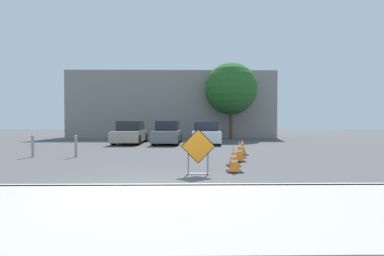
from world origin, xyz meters
name	(u,v)px	position (x,y,z in m)	size (l,w,h in m)	color
ground_plane	(173,147)	(0.00, 10.00, 0.00)	(96.00, 96.00, 0.00)	#4C4C4F
sidewalk_strip	(130,212)	(0.00, -1.46, 0.07)	(30.93, 2.92, 0.14)	#ADAAA3
curb_lip	(146,188)	(0.00, 0.00, 0.07)	(30.93, 0.20, 0.14)	#ADAAA3
road_closed_sign	(198,150)	(1.18, 1.76, 0.67)	(0.97, 0.20, 1.27)	black
traffic_cone_nearest	(234,161)	(2.26, 2.10, 0.31)	(0.45, 0.45, 0.64)	black
traffic_cone_second	(233,156)	(2.42, 3.18, 0.32)	(0.43, 0.43, 0.65)	black
traffic_cone_third	(239,151)	(2.81, 4.15, 0.39)	(0.44, 0.44, 0.81)	black
traffic_cone_fourth	(240,150)	(3.05, 5.28, 0.33)	(0.48, 0.48, 0.67)	black
traffic_cone_fifth	(242,147)	(3.35, 6.17, 0.36)	(0.49, 0.49, 0.73)	black
parked_car_nearest	(131,133)	(-3.20, 12.85, 0.73)	(1.92, 4.66, 1.58)	#A39984
parked_car_second	(168,133)	(-0.53, 12.53, 0.72)	(1.88, 4.49, 1.59)	slate
parked_car_third	(206,134)	(2.13, 12.58, 0.69)	(2.02, 4.31, 1.51)	white
bollard_nearest	(76,146)	(-3.85, 5.49, 0.49)	(0.12, 0.12, 0.93)	gray
bollard_second	(33,145)	(-5.67, 5.49, 0.50)	(0.12, 0.12, 0.95)	gray
building_facade_backdrop	(173,106)	(-0.69, 21.31, 3.23)	(20.07, 5.00, 6.45)	gray
street_tree_behind_lot	(231,89)	(4.75, 17.83, 4.55)	(4.68, 4.68, 6.90)	#513823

